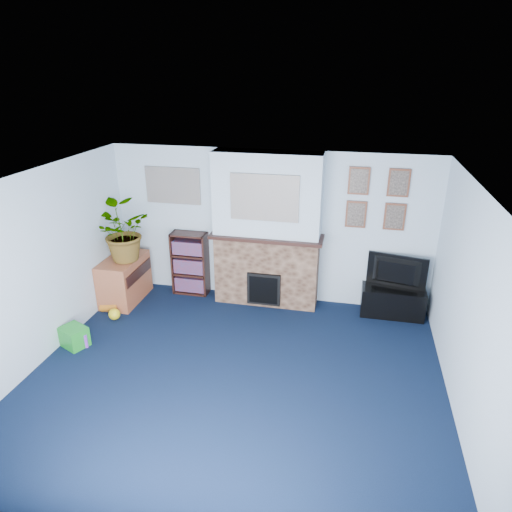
% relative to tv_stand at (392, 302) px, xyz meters
% --- Properties ---
extents(floor, '(5.00, 4.50, 0.01)m').
position_rel_tv_stand_xyz_m(floor, '(-1.95, -2.03, -0.23)').
color(floor, black).
rests_on(floor, ground).
extents(ceiling, '(5.00, 4.50, 0.01)m').
position_rel_tv_stand_xyz_m(ceiling, '(-1.95, -2.03, 2.17)').
color(ceiling, white).
rests_on(ceiling, wall_back).
extents(wall_back, '(5.00, 0.04, 2.40)m').
position_rel_tv_stand_xyz_m(wall_back, '(-1.95, 0.22, 0.97)').
color(wall_back, silver).
rests_on(wall_back, ground).
extents(wall_front, '(5.00, 0.04, 2.40)m').
position_rel_tv_stand_xyz_m(wall_front, '(-1.95, -4.28, 0.97)').
color(wall_front, silver).
rests_on(wall_front, ground).
extents(wall_left, '(0.04, 4.50, 2.40)m').
position_rel_tv_stand_xyz_m(wall_left, '(-4.45, -2.03, 0.97)').
color(wall_left, silver).
rests_on(wall_left, ground).
extents(wall_right, '(0.04, 4.50, 2.40)m').
position_rel_tv_stand_xyz_m(wall_right, '(0.55, -2.03, 0.97)').
color(wall_right, silver).
rests_on(wall_right, ground).
extents(chimney_breast, '(1.72, 0.50, 2.40)m').
position_rel_tv_stand_xyz_m(chimney_breast, '(-1.95, 0.02, 0.96)').
color(chimney_breast, brown).
rests_on(chimney_breast, ground).
extents(collage_main, '(1.00, 0.03, 0.68)m').
position_rel_tv_stand_xyz_m(collage_main, '(-1.95, -0.19, 1.55)').
color(collage_main, gray).
rests_on(collage_main, chimney_breast).
extents(collage_left, '(0.90, 0.03, 0.58)m').
position_rel_tv_stand_xyz_m(collage_left, '(-3.50, 0.21, 1.55)').
color(collage_left, gray).
rests_on(collage_left, wall_back).
extents(portrait_tl, '(0.30, 0.03, 0.40)m').
position_rel_tv_stand_xyz_m(portrait_tl, '(-0.65, 0.20, 1.77)').
color(portrait_tl, brown).
rests_on(portrait_tl, wall_back).
extents(portrait_tr, '(0.30, 0.03, 0.40)m').
position_rel_tv_stand_xyz_m(portrait_tr, '(-0.10, 0.20, 1.77)').
color(portrait_tr, brown).
rests_on(portrait_tr, wall_back).
extents(portrait_bl, '(0.30, 0.03, 0.40)m').
position_rel_tv_stand_xyz_m(portrait_bl, '(-0.65, 0.20, 1.27)').
color(portrait_bl, brown).
rests_on(portrait_bl, wall_back).
extents(portrait_br, '(0.30, 0.03, 0.40)m').
position_rel_tv_stand_xyz_m(portrait_br, '(-0.10, 0.20, 1.27)').
color(portrait_br, brown).
rests_on(portrait_br, wall_back).
extents(tv_stand, '(0.93, 0.39, 0.44)m').
position_rel_tv_stand_xyz_m(tv_stand, '(0.00, 0.00, 0.00)').
color(tv_stand, black).
rests_on(tv_stand, ground).
extents(television, '(0.88, 0.29, 0.50)m').
position_rel_tv_stand_xyz_m(television, '(0.00, 0.02, 0.47)').
color(television, black).
rests_on(television, tv_stand).
extents(bookshelf, '(0.58, 0.28, 1.05)m').
position_rel_tv_stand_xyz_m(bookshelf, '(-3.24, 0.08, 0.28)').
color(bookshelf, black).
rests_on(bookshelf, ground).
extents(sideboard, '(0.51, 0.92, 0.72)m').
position_rel_tv_stand_xyz_m(sideboard, '(-4.19, -0.40, 0.12)').
color(sideboard, '#A55534').
rests_on(sideboard, ground).
extents(potted_plant, '(0.85, 0.74, 0.92)m').
position_rel_tv_stand_xyz_m(potted_plant, '(-4.14, -0.45, 0.95)').
color(potted_plant, '#26661E').
rests_on(potted_plant, sideboard).
extents(mantel_clock, '(0.11, 0.06, 0.15)m').
position_rel_tv_stand_xyz_m(mantel_clock, '(-2.01, -0.03, 1.00)').
color(mantel_clock, gold).
rests_on(mantel_clock, chimney_breast).
extents(mantel_candle, '(0.05, 0.05, 0.17)m').
position_rel_tv_stand_xyz_m(mantel_candle, '(-1.72, -0.03, 1.01)').
color(mantel_candle, '#B2BFC6').
rests_on(mantel_candle, chimney_breast).
extents(mantel_teddy, '(0.13, 0.13, 0.13)m').
position_rel_tv_stand_xyz_m(mantel_teddy, '(-2.45, -0.03, 0.99)').
color(mantel_teddy, gray).
rests_on(mantel_teddy, chimney_breast).
extents(mantel_can, '(0.05, 0.05, 0.11)m').
position_rel_tv_stand_xyz_m(mantel_can, '(-1.30, -0.03, 0.99)').
color(mantel_can, purple).
rests_on(mantel_can, chimney_breast).
extents(green_crate, '(0.43, 0.39, 0.27)m').
position_rel_tv_stand_xyz_m(green_crate, '(-4.25, -1.78, -0.08)').
color(green_crate, '#198C26').
rests_on(green_crate, ground).
extents(toy_ball, '(0.17, 0.17, 0.17)m').
position_rel_tv_stand_xyz_m(toy_ball, '(-4.06, -1.03, -0.14)').
color(toy_ball, yellow).
rests_on(toy_ball, ground).
extents(toy_block, '(0.21, 0.21, 0.19)m').
position_rel_tv_stand_xyz_m(toy_block, '(-4.15, -1.76, -0.12)').
color(toy_block, purple).
rests_on(toy_block, ground).
extents(toy_tube, '(0.30, 0.13, 0.17)m').
position_rel_tv_stand_xyz_m(toy_tube, '(-4.25, -0.83, -0.15)').
color(toy_tube, orange).
rests_on(toy_tube, ground).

